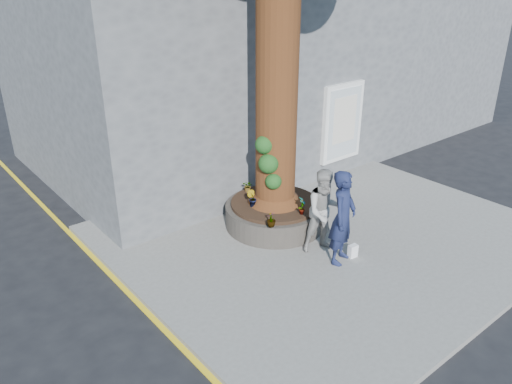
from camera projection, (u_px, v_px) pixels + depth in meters
ground at (310, 278)px, 9.97m from camera, size 120.00×120.00×0.00m
pavement at (326, 234)px, 11.52m from camera, size 9.00×8.00×0.12m
yellow_line at (150, 315)px, 8.91m from camera, size 0.10×30.00×0.01m
stone_shop at (205, 57)px, 15.18m from camera, size 10.30×8.30×6.30m
neighbour_shop at (372, 40)px, 19.86m from camera, size 6.00×8.00×6.00m
planter at (275, 214)px, 11.67m from camera, size 2.30×2.30×0.60m
man at (343, 218)px, 9.96m from camera, size 0.85×0.71×1.99m
woman at (325, 211)px, 10.40m from camera, size 1.09×0.99×1.83m
shopping_bag at (353, 251)px, 10.43m from camera, size 0.21×0.14×0.28m
plant_a at (302, 206)px, 10.88m from camera, size 0.26×0.25×0.41m
plant_b at (252, 199)px, 11.24m from camera, size 0.29×0.29×0.39m
plant_c at (271, 219)px, 10.39m from camera, size 0.22×0.22×0.33m
plant_d at (248, 186)px, 12.02m from camera, size 0.28×0.30×0.27m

